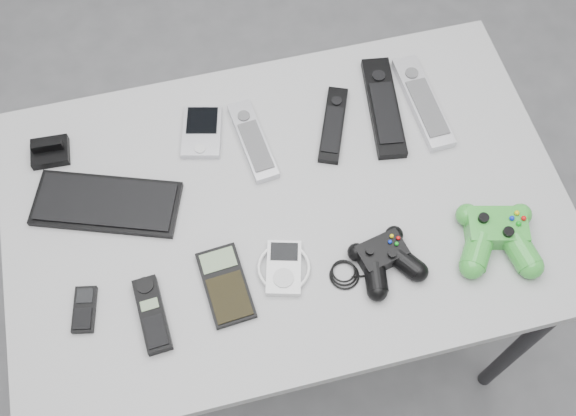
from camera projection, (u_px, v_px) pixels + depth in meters
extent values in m
plane|color=#5E5E62|center=(299.00, 313.00, 2.06)|extent=(3.50, 3.50, 0.00)
cube|color=#9A9A9C|center=(285.00, 207.00, 1.38)|extent=(1.14, 0.73, 0.03)
cylinder|color=black|center=(523.00, 344.00, 1.64)|extent=(0.04, 0.04, 0.73)
cylinder|color=black|center=(71.00, 212.00, 1.81)|extent=(0.04, 0.04, 0.73)
cylinder|color=black|center=(436.00, 134.00, 1.92)|extent=(0.04, 0.04, 0.73)
cube|color=black|center=(106.00, 203.00, 1.36)|extent=(0.32, 0.22, 0.02)
cube|color=black|center=(49.00, 149.00, 1.41)|extent=(0.08, 0.07, 0.04)
cube|color=#B8B9C0|center=(202.00, 132.00, 1.44)|extent=(0.11, 0.14, 0.02)
cube|color=#B8B9C0|center=(253.00, 140.00, 1.43)|extent=(0.07, 0.21, 0.02)
cube|color=black|center=(333.00, 124.00, 1.45)|extent=(0.11, 0.19, 0.02)
cube|color=black|center=(384.00, 106.00, 1.47)|extent=(0.10, 0.26, 0.02)
cube|color=silver|center=(423.00, 102.00, 1.47)|extent=(0.06, 0.25, 0.02)
cube|color=black|center=(84.00, 309.00, 1.26)|extent=(0.06, 0.10, 0.02)
cube|color=black|center=(152.00, 314.00, 1.25)|extent=(0.06, 0.15, 0.02)
cube|color=black|center=(226.00, 285.00, 1.28)|extent=(0.09, 0.16, 0.02)
cube|color=silver|center=(284.00, 268.00, 1.30)|extent=(0.13, 0.13, 0.02)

